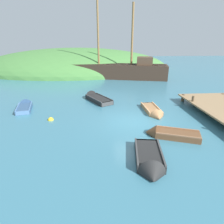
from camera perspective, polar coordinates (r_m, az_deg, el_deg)
The scene contains 9 objects.
ground_plane at distance 13.23m, azimuth 6.42°, elevation -2.94°, with size 120.00×120.00×0.00m, color teal.
shore_hill at distance 40.48m, azimuth -10.82°, elevation 12.96°, with size 37.55×26.33×8.14m, color #477F3D.
sailing_ship at distance 29.05m, azimuth 1.59°, elevation 11.91°, with size 17.55×6.78×11.88m.
rowboat_portside at distance 17.37m, azimuth -24.99°, elevation 1.40°, with size 1.66×3.13×1.01m.
rowboat_center at distance 18.08m, azimuth -5.08°, elevation 4.13°, with size 2.94×3.98×1.19m.
rowboat_near_dock at distance 9.01m, azimuth 11.46°, elevation -14.75°, with size 1.65×3.16×1.18m.
rowboat_outer_right at distance 15.01m, azimuth 12.54°, elevation -0.06°, with size 1.15×3.37×1.02m.
rowboat_outer_left at distance 11.63m, azimuth 16.92°, elevation -6.65°, with size 3.27×2.04×1.00m.
buoy_yellow at distance 14.11m, azimuth -18.21°, elevation -2.35°, with size 0.41×0.41×0.41m, color yellow.
Camera 1 is at (-2.45, -11.87, 5.31)m, focal length 29.93 mm.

